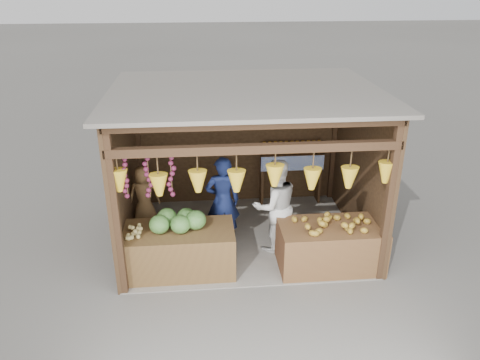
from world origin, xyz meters
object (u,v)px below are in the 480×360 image
man_standing (223,201)px  woman_standing (275,206)px  counter_right (330,246)px  counter_left (180,250)px  vendor_seated (144,196)px

man_standing → woman_standing: size_ratio=0.98×
counter_right → man_standing: 1.92m
man_standing → woman_standing: woman_standing is taller
counter_right → woman_standing: size_ratio=1.00×
counter_right → man_standing: bearing=151.6°
man_standing → counter_left: bearing=43.7°
counter_right → woman_standing: bearing=142.2°
counter_left → woman_standing: bearing=18.2°
woman_standing → vendor_seated: bearing=-28.7°
counter_right → vendor_seated: vendor_seated is taller
woman_standing → counter_left: bearing=3.3°
counter_left → vendor_seated: size_ratio=1.58×
woman_standing → vendor_seated: size_ratio=1.51×
man_standing → vendor_seated: man_standing is taller
counter_left → counter_right: same height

